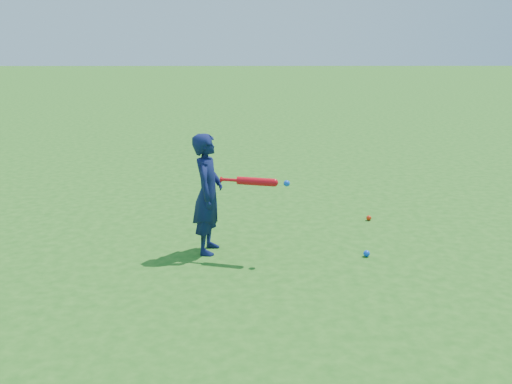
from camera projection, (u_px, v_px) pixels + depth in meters
ground at (163, 241)px, 6.19m from camera, size 80.00×80.00×0.00m
child at (208, 194)px, 5.73m from camera, size 0.35×0.48×1.23m
ground_ball_red at (369, 218)px, 6.87m from camera, size 0.06×0.06×0.06m
ground_ball_blue at (367, 254)px, 5.73m from camera, size 0.07×0.07×0.07m
bat_swing at (259, 182)px, 5.51m from camera, size 0.68×0.23×0.08m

